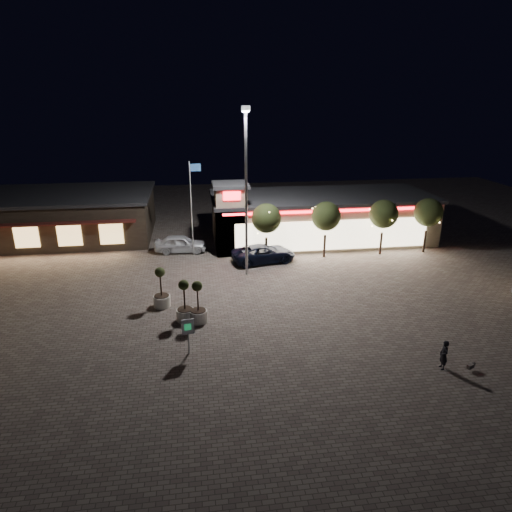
{
  "coord_description": "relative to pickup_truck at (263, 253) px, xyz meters",
  "views": [
    {
      "loc": [
        -1.85,
        -24.37,
        13.24
      ],
      "look_at": [
        2.44,
        6.0,
        2.19
      ],
      "focal_mm": 32.0,
      "sensor_mm": 36.0,
      "label": 1
    }
  ],
  "objects": [
    {
      "name": "valet_sign",
      "position": [
        -6.13,
        -13.3,
        0.69
      ],
      "size": [
        0.67,
        0.15,
        2.03
      ],
      "color": "gray",
      "rests_on": "ground"
    },
    {
      "name": "pickup_truck",
      "position": [
        0.0,
        0.0,
        0.0
      ],
      "size": [
        5.59,
        3.3,
        1.46
      ],
      "primitive_type": "imported",
      "rotation": [
        0.0,
        0.0,
        1.75
      ],
      "color": "black",
      "rests_on": "ground"
    },
    {
      "name": "string_tree_d",
      "position": [
        14.3,
        0.46,
        2.83
      ],
      "size": [
        2.42,
        2.42,
        4.79
      ],
      "color": "#332319",
      "rests_on": "ground"
    },
    {
      "name": "retail_building",
      "position": [
        5.8,
        5.28,
        1.48
      ],
      "size": [
        20.4,
        8.4,
        6.1
      ],
      "color": "tan",
      "rests_on": "ground"
    },
    {
      "name": "dog",
      "position": [
        7.96,
        -16.92,
        -0.44
      ],
      "size": [
        0.53,
        0.35,
        0.29
      ],
      "color": "#59514C",
      "rests_on": "ground"
    },
    {
      "name": "planter_mid",
      "position": [
        -6.34,
        -9.46,
        0.1
      ],
      "size": [
        1.09,
        1.09,
        2.68
      ],
      "color": "silver",
      "rests_on": "ground"
    },
    {
      "name": "ground",
      "position": [
        -3.7,
        -10.54,
        -0.73
      ],
      "size": [
        90.0,
        90.0,
        0.0
      ],
      "primitive_type": "plane",
      "color": "#70645A",
      "rests_on": "ground"
    },
    {
      "name": "pedestrian",
      "position": [
        6.59,
        -16.56,
        0.05
      ],
      "size": [
        0.41,
        0.59,
        1.56
      ],
      "primitive_type": "imported",
      "rotation": [
        0.0,
        0.0,
        -1.63
      ],
      "color": "black",
      "rests_on": "ground"
    },
    {
      "name": "string_tree_c",
      "position": [
        10.3,
        0.46,
        2.83
      ],
      "size": [
        2.42,
        2.42,
        4.79
      ],
      "color": "#332319",
      "rests_on": "ground"
    },
    {
      "name": "white_sedan",
      "position": [
        -6.78,
        3.46,
        0.03
      ],
      "size": [
        4.56,
        2.06,
        1.52
      ],
      "primitive_type": "imported",
      "rotation": [
        0.0,
        0.0,
        1.51
      ],
      "color": "silver",
      "rests_on": "ground"
    },
    {
      "name": "string_tree_b",
      "position": [
        5.3,
        0.46,
        2.83
      ],
      "size": [
        2.42,
        2.42,
        4.79
      ],
      "color": "#332319",
      "rests_on": "ground"
    },
    {
      "name": "planter_left",
      "position": [
        -7.86,
        -7.3,
        0.11
      ],
      "size": [
        1.11,
        1.11,
        2.73
      ],
      "color": "silver",
      "rests_on": "ground"
    },
    {
      "name": "planter_right",
      "position": [
        -5.55,
        -9.75,
        0.1
      ],
      "size": [
        1.09,
        1.09,
        2.67
      ],
      "color": "silver",
      "rests_on": "ground"
    },
    {
      "name": "restaurant_building",
      "position": [
        -17.7,
        9.44,
        1.43
      ],
      "size": [
        16.4,
        11.0,
        4.3
      ],
      "color": "#382D23",
      "rests_on": "ground"
    },
    {
      "name": "string_tree_a",
      "position": [
        0.3,
        0.46,
        2.83
      ],
      "size": [
        2.42,
        2.42,
        4.79
      ],
      "color": "#332319",
      "rests_on": "ground"
    },
    {
      "name": "floodlight_pole",
      "position": [
        -1.7,
        -2.54,
        6.29
      ],
      "size": [
        0.6,
        0.4,
        12.38
      ],
      "color": "gray",
      "rests_on": "ground"
    },
    {
      "name": "flagpole",
      "position": [
        -5.61,
        2.46,
        4.02
      ],
      "size": [
        0.95,
        0.1,
        8.0
      ],
      "color": "white",
      "rests_on": "ground"
    }
  ]
}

